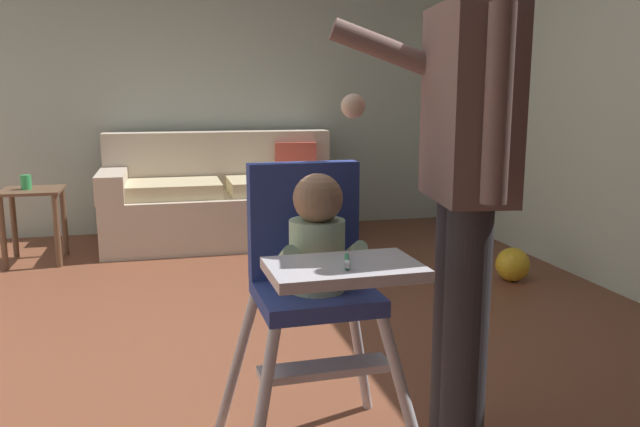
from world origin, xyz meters
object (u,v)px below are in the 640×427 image
at_px(couch, 224,200).
at_px(high_chair, 315,263).
at_px(sippy_cup, 26,182).
at_px(side_table, 33,209).
at_px(toy_ball, 513,264).
at_px(adult_standing, 464,179).

relative_size(couch, high_chair, 1.94).
xyz_separation_m(couch, sippy_cup, (-1.38, -0.36, 0.24)).
bearing_deg(high_chair, side_table, -156.45).
height_order(side_table, sippy_cup, sippy_cup).
relative_size(high_chair, side_table, 1.85).
xyz_separation_m(toy_ball, sippy_cup, (-3.04, 1.21, 0.46)).
distance_m(high_chair, toy_ball, 2.41).
xyz_separation_m(high_chair, sippy_cup, (-1.37, 2.85, -0.09)).
height_order(adult_standing, sippy_cup, adult_standing).
bearing_deg(toy_ball, couch, 136.52).
bearing_deg(side_table, toy_ball, -21.96).
distance_m(adult_standing, sippy_cup, 3.47).
bearing_deg(couch, adult_standing, 7.50).
bearing_deg(sippy_cup, side_table, -0.00).
bearing_deg(high_chair, toy_ball, 132.87).
relative_size(high_chair, sippy_cup, 9.61).
bearing_deg(side_table, couch, 14.83).
relative_size(toy_ball, side_table, 0.41).
bearing_deg(toy_ball, high_chair, -135.63).
relative_size(couch, toy_ball, 8.65).
bearing_deg(couch, side_table, -75.17).
bearing_deg(sippy_cup, high_chair, -64.43).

